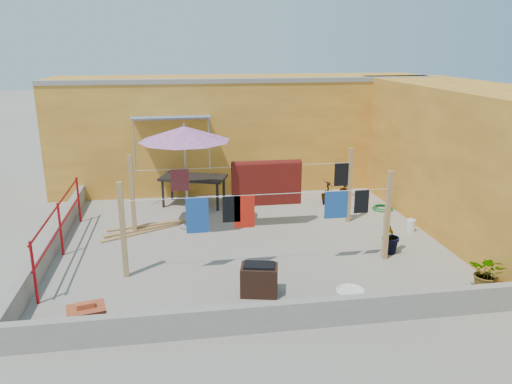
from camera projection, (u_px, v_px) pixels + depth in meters
ground at (250, 240)px, 10.88m from camera, size 80.00×80.00×0.00m
wall_back at (243, 131)px, 14.93m from camera, size 11.00×3.27×3.21m
wall_right at (478, 160)px, 11.21m from camera, size 2.40×9.00×3.20m
parapet_front at (285, 315)px, 7.42m from camera, size 8.30×0.16×0.44m
parapet_left at (53, 242)px, 10.20m from camera, size 0.16×7.30×0.44m
red_railing at (60, 221)px, 9.90m from camera, size 0.05×4.20×1.10m
clothesline_rig at (264, 188)px, 11.16m from camera, size 5.09×2.35×1.80m
patio_umbrella at (184, 134)px, 10.97m from camera, size 2.41×2.41×2.44m
outdoor_table at (193, 179)px, 13.04m from camera, size 1.85×1.35×0.78m
brick_stack at (87, 319)px, 7.35m from camera, size 0.62×0.51×0.48m
lumber_pile at (145, 228)px, 11.37m from camera, size 1.97×1.04×0.12m
brazier at (259, 279)px, 8.45m from camera, size 0.69×0.54×0.56m
white_basin at (350, 292)px, 8.50m from camera, size 0.50×0.50×0.09m
water_jug_a at (411, 225)px, 11.35m from camera, size 0.20×0.20×0.31m
water_jug_b at (344, 203)px, 12.95m from camera, size 0.21×0.21×0.33m
green_hose at (383, 208)px, 12.88m from camera, size 0.54×0.54×0.08m
plant_back_a at (247, 183)px, 13.86m from camera, size 0.79×0.72×0.77m
plant_back_b at (328, 192)px, 13.19m from camera, size 0.41×0.41×0.67m
plant_right_a at (345, 183)px, 13.86m from camera, size 0.48×0.49×0.78m
plant_right_b at (390, 236)px, 10.04m from camera, size 0.54×0.56×0.79m
plant_right_c at (488, 273)px, 8.55m from camera, size 0.78×0.78×0.66m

